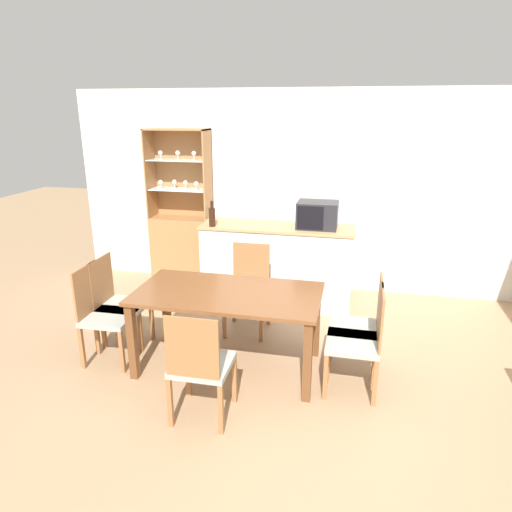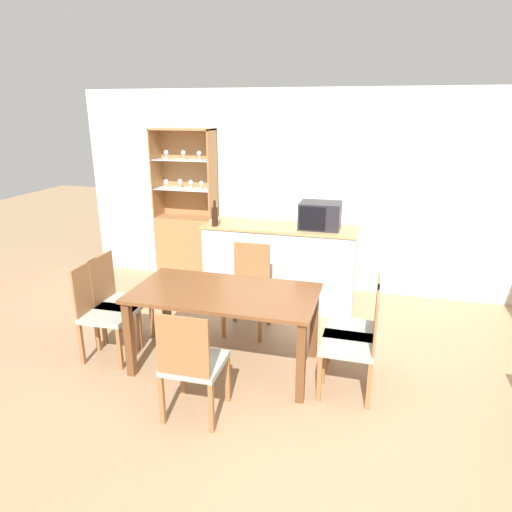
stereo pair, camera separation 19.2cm
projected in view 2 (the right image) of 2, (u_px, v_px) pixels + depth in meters
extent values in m
plane|color=#A37F5B|center=(291.00, 402.00, 3.76)|extent=(18.00, 18.00, 0.00)
cube|color=silver|center=(332.00, 194.00, 5.78)|extent=(6.80, 0.06, 2.55)
cube|color=silver|center=(279.00, 267.00, 5.53)|extent=(1.79, 0.52, 0.96)
cube|color=tan|center=(280.00, 227.00, 5.37)|extent=(1.82, 0.55, 0.03)
cube|color=#A37042|center=(188.00, 249.00, 6.32)|extent=(0.82, 0.35, 0.90)
cube|color=#A37042|center=(189.00, 172.00, 6.16)|extent=(0.82, 0.02, 1.16)
cube|color=#A37042|center=(157.00, 173.00, 6.10)|extent=(0.02, 0.35, 1.16)
cube|color=#A37042|center=(213.00, 175.00, 5.91)|extent=(0.02, 0.35, 1.16)
cube|color=#A37042|center=(182.00, 129.00, 5.83)|extent=(0.82, 0.35, 0.02)
cube|color=white|center=(185.00, 189.00, 6.06)|extent=(0.77, 0.31, 0.01)
cube|color=white|center=(184.00, 160.00, 5.95)|extent=(0.77, 0.31, 0.01)
cylinder|color=white|center=(167.00, 188.00, 6.10)|extent=(0.04, 0.04, 0.01)
cylinder|color=white|center=(166.00, 185.00, 6.09)|extent=(0.01, 0.01, 0.06)
sphere|color=white|center=(166.00, 182.00, 6.07)|extent=(0.06, 0.06, 0.06)
cylinder|color=white|center=(167.00, 159.00, 5.97)|extent=(0.04, 0.04, 0.01)
cylinder|color=white|center=(166.00, 157.00, 5.96)|extent=(0.01, 0.01, 0.06)
sphere|color=white|center=(166.00, 152.00, 5.94)|extent=(0.06, 0.06, 0.06)
cylinder|color=white|center=(180.00, 187.00, 6.12)|extent=(0.04, 0.04, 0.01)
cylinder|color=white|center=(180.00, 185.00, 6.11)|extent=(0.01, 0.01, 0.06)
sphere|color=white|center=(180.00, 181.00, 6.09)|extent=(0.06, 0.06, 0.06)
cylinder|color=white|center=(184.00, 159.00, 5.95)|extent=(0.04, 0.04, 0.01)
cylinder|color=white|center=(183.00, 157.00, 5.94)|extent=(0.01, 0.01, 0.06)
sphere|color=white|center=(183.00, 153.00, 5.92)|extent=(0.06, 0.06, 0.06)
cylinder|color=white|center=(191.00, 188.00, 6.05)|extent=(0.04, 0.04, 0.01)
cylinder|color=white|center=(191.00, 186.00, 6.04)|extent=(0.01, 0.01, 0.06)
sphere|color=white|center=(191.00, 182.00, 6.02)|extent=(0.06, 0.06, 0.06)
cylinder|color=white|center=(199.00, 160.00, 5.88)|extent=(0.04, 0.04, 0.01)
cylinder|color=white|center=(199.00, 157.00, 5.87)|extent=(0.01, 0.01, 0.06)
sphere|color=white|center=(199.00, 153.00, 5.86)|extent=(0.06, 0.06, 0.06)
cylinder|color=white|center=(202.00, 189.00, 5.97)|extent=(0.04, 0.04, 0.01)
cylinder|color=white|center=(202.00, 187.00, 5.96)|extent=(0.01, 0.01, 0.06)
sphere|color=white|center=(201.00, 183.00, 5.94)|extent=(0.06, 0.06, 0.06)
cube|color=brown|center=(224.00, 293.00, 4.08)|extent=(1.66, 0.87, 0.03)
cube|color=brown|center=(129.00, 339.00, 4.04)|extent=(0.07, 0.07, 0.72)
cube|color=brown|center=(301.00, 363.00, 3.67)|extent=(0.07, 0.07, 0.72)
cube|color=brown|center=(166.00, 306.00, 4.73)|extent=(0.07, 0.07, 0.72)
cube|color=brown|center=(314.00, 323.00, 4.35)|extent=(0.07, 0.07, 0.72)
cube|color=#999E93|center=(123.00, 304.00, 4.57)|extent=(0.44, 0.44, 0.05)
cube|color=#936038|center=(102.00, 278.00, 4.54)|extent=(0.02, 0.40, 0.47)
cube|color=#936038|center=(152.00, 319.00, 4.78)|extent=(0.04, 0.04, 0.42)
cube|color=#936038|center=(133.00, 336.00, 4.41)|extent=(0.04, 0.04, 0.42)
cube|color=#936038|center=(118.00, 315.00, 4.87)|extent=(0.04, 0.04, 0.42)
cube|color=#936038|center=(97.00, 331.00, 4.50)|extent=(0.04, 0.04, 0.42)
cube|color=#999E93|center=(195.00, 363.00, 3.51)|extent=(0.44, 0.44, 0.05)
cube|color=#936038|center=(182.00, 347.00, 3.24)|extent=(0.40, 0.02, 0.47)
cube|color=#936038|center=(183.00, 372.00, 3.81)|extent=(0.04, 0.04, 0.42)
cube|color=#936038|center=(228.00, 379.00, 3.72)|extent=(0.04, 0.04, 0.42)
cube|color=#936038|center=(162.00, 400.00, 3.45)|extent=(0.04, 0.04, 0.42)
cube|color=#936038|center=(211.00, 408.00, 3.35)|extent=(0.04, 0.04, 0.42)
cube|color=#999E93|center=(348.00, 345.00, 3.78)|extent=(0.44, 0.44, 0.05)
cube|color=#936038|center=(376.00, 320.00, 3.65)|extent=(0.02, 0.40, 0.47)
cube|color=#936038|center=(319.00, 379.00, 3.72)|extent=(0.04, 0.04, 0.42)
cube|color=#936038|center=(326.00, 355.00, 4.08)|extent=(0.04, 0.04, 0.42)
cube|color=#936038|center=(369.00, 386.00, 3.62)|extent=(0.04, 0.04, 0.42)
cube|color=#936038|center=(371.00, 361.00, 3.98)|extent=(0.04, 0.04, 0.42)
cube|color=#999E93|center=(350.00, 331.00, 4.02)|extent=(0.44, 0.44, 0.05)
cube|color=#936038|center=(377.00, 307.00, 3.89)|extent=(0.02, 0.40, 0.47)
cube|color=#936038|center=(323.00, 362.00, 3.96)|extent=(0.04, 0.04, 0.42)
cube|color=#936038|center=(329.00, 341.00, 4.32)|extent=(0.04, 0.04, 0.42)
cube|color=#936038|center=(370.00, 369.00, 3.86)|extent=(0.04, 0.04, 0.42)
cube|color=#936038|center=(372.00, 346.00, 4.22)|extent=(0.04, 0.04, 0.42)
cube|color=#999E93|center=(109.00, 315.00, 4.33)|extent=(0.45, 0.45, 0.05)
cube|color=#936038|center=(86.00, 288.00, 4.29)|extent=(0.03, 0.40, 0.47)
cube|color=#936038|center=(140.00, 330.00, 4.54)|extent=(0.04, 0.04, 0.42)
cube|color=#936038|center=(120.00, 349.00, 4.18)|extent=(0.04, 0.04, 0.42)
cube|color=#936038|center=(104.00, 325.00, 4.63)|extent=(0.04, 0.04, 0.42)
cube|color=#936038|center=(81.00, 344.00, 4.26)|extent=(0.04, 0.04, 0.42)
cube|color=#999E93|center=(247.00, 293.00, 4.84)|extent=(0.44, 0.44, 0.05)
cube|color=#936038|center=(252.00, 264.00, 4.95)|extent=(0.40, 0.02, 0.47)
cube|color=#936038|center=(260.00, 323.00, 4.68)|extent=(0.04, 0.04, 0.42)
cube|color=#936038|center=(224.00, 319.00, 4.78)|extent=(0.04, 0.04, 0.42)
cube|color=#936038|center=(269.00, 308.00, 5.04)|extent=(0.04, 0.04, 0.42)
cube|color=#936038|center=(235.00, 304.00, 5.14)|extent=(0.04, 0.04, 0.42)
cube|color=#232328|center=(320.00, 215.00, 5.22)|extent=(0.46, 0.36, 0.31)
cube|color=black|center=(312.00, 219.00, 5.07)|extent=(0.29, 0.01, 0.27)
cylinder|color=black|center=(215.00, 217.00, 5.34)|extent=(0.08, 0.08, 0.22)
cylinder|color=black|center=(215.00, 204.00, 5.29)|extent=(0.03, 0.03, 0.08)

